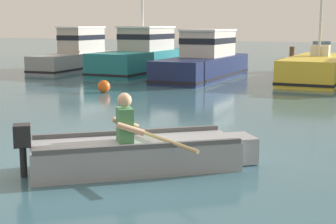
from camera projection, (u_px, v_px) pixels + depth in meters
ground_plane at (114, 152)px, 8.80m from camera, size 120.00×120.00×0.00m
rowboat_with_person at (139, 153)px, 7.75m from camera, size 3.19×2.92×1.19m
moored_boat_grey at (78, 54)px, 25.16m from camera, size 2.24×6.54×2.12m
moored_boat_teal at (143, 56)px, 23.30m from camera, size 2.34×6.47×4.21m
moored_boat_navy at (205, 60)px, 20.96m from camera, size 2.15×6.60×2.02m
moored_boat_yellow at (318, 69)px, 19.90m from camera, size 2.21×6.36×4.21m
mooring_buoy at (104, 86)px, 16.53m from camera, size 0.41×0.41×0.41m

